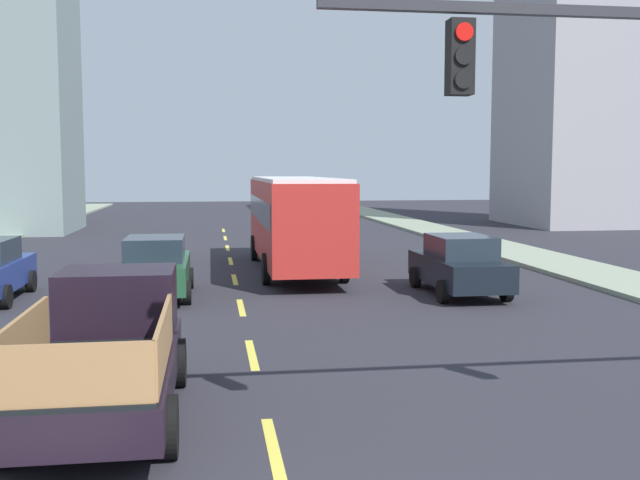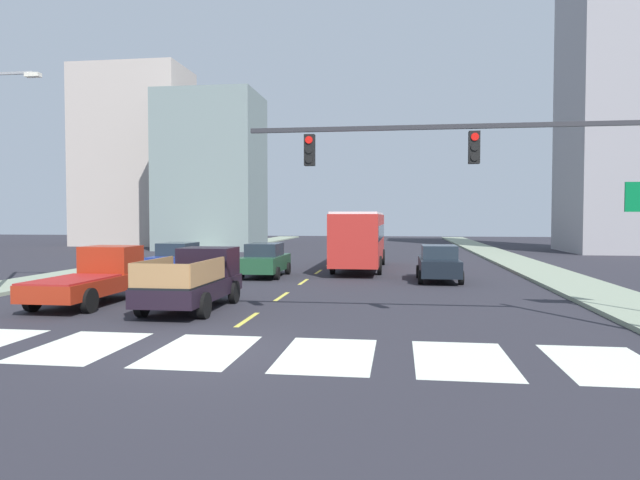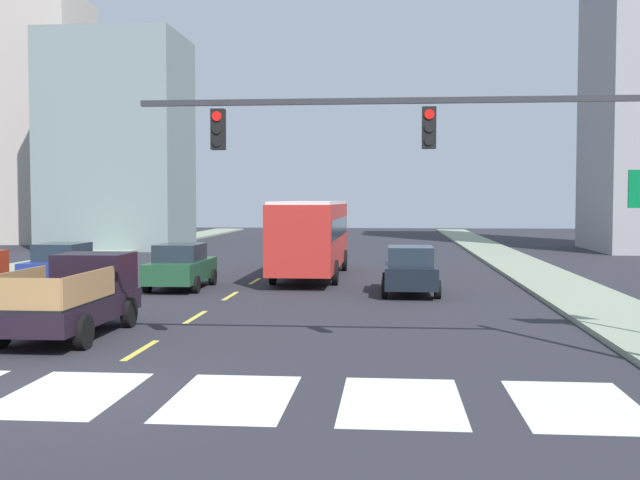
% 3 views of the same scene
% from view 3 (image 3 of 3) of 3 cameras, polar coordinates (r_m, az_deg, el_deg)
% --- Properties ---
extents(ground_plane, '(160.00, 160.00, 0.00)m').
position_cam_3_polar(ground_plane, '(14.67, -17.79, -10.59)').
color(ground_plane, '#292830').
extents(sidewalk_right, '(3.00, 110.00, 0.15)m').
position_cam_3_polar(sidewalk_right, '(31.98, 16.93, -3.13)').
color(sidewalk_right, gray).
rests_on(sidewalk_right, ground).
extents(crosswalk_stripe_3, '(2.03, 3.34, 0.01)m').
position_cam_3_polar(crosswalk_stripe_3, '(14.67, -17.79, -10.58)').
color(crosswalk_stripe_3, silver).
rests_on(crosswalk_stripe_3, ground).
extents(crosswalk_stripe_4, '(2.03, 3.34, 0.01)m').
position_cam_3_polar(crosswalk_stripe_4, '(13.82, -6.43, -11.29)').
color(crosswalk_stripe_4, silver).
rests_on(crosswalk_stripe_4, ground).
extents(crosswalk_stripe_5, '(2.03, 3.34, 0.01)m').
position_cam_3_polar(crosswalk_stripe_5, '(13.56, 5.92, -11.57)').
color(crosswalk_stripe_5, silver).
rests_on(crosswalk_stripe_5, ground).
extents(crosswalk_stripe_6, '(2.03, 3.34, 0.01)m').
position_cam_3_polar(crosswalk_stripe_6, '(13.91, 18.19, -11.33)').
color(crosswalk_stripe_6, silver).
rests_on(crosswalk_stripe_6, ground).
extents(lane_dash_0, '(0.16, 2.40, 0.01)m').
position_cam_3_polar(lane_dash_0, '(18.34, -12.88, -7.79)').
color(lane_dash_0, '#D9CA48').
rests_on(lane_dash_0, ground).
extents(lane_dash_1, '(0.16, 2.40, 0.01)m').
position_cam_3_polar(lane_dash_1, '(23.07, -9.03, -5.54)').
color(lane_dash_1, '#D9CA48').
rests_on(lane_dash_1, ground).
extents(lane_dash_2, '(0.16, 2.40, 0.01)m').
position_cam_3_polar(lane_dash_2, '(27.90, -6.51, -4.05)').
color(lane_dash_2, '#D9CA48').
rests_on(lane_dash_2, ground).
extents(lane_dash_3, '(0.16, 2.40, 0.01)m').
position_cam_3_polar(lane_dash_3, '(32.79, -4.75, -2.99)').
color(lane_dash_3, '#D9CA48').
rests_on(lane_dash_3, ground).
extents(lane_dash_4, '(0.16, 2.40, 0.01)m').
position_cam_3_polar(lane_dash_4, '(37.70, -3.45, -2.21)').
color(lane_dash_4, '#D9CA48').
rests_on(lane_dash_4, ground).
extents(lane_dash_5, '(0.16, 2.40, 0.01)m').
position_cam_3_polar(lane_dash_5, '(42.63, -2.45, -1.60)').
color(lane_dash_5, '#D9CA48').
rests_on(lane_dash_5, ground).
extents(lane_dash_6, '(0.16, 2.40, 0.01)m').
position_cam_3_polar(lane_dash_6, '(47.58, -1.66, -1.13)').
color(lane_dash_6, '#D9CA48').
rests_on(lane_dash_6, ground).
extents(lane_dash_7, '(0.16, 2.40, 0.01)m').
position_cam_3_polar(lane_dash_7, '(52.53, -1.01, -0.74)').
color(lane_dash_7, '#D9CA48').
rests_on(lane_dash_7, ground).
extents(pickup_stakebed, '(2.18, 5.20, 1.96)m').
position_cam_3_polar(pickup_stakebed, '(20.79, -17.28, -3.98)').
color(pickup_stakebed, black).
rests_on(pickup_stakebed, ground).
extents(city_bus, '(2.72, 10.80, 3.32)m').
position_cam_3_polar(city_bus, '(34.10, -0.63, 0.54)').
color(city_bus, '#B42822').
rests_on(city_bus, ground).
extents(sedan_near_right, '(2.02, 4.40, 1.72)m').
position_cam_3_polar(sedan_near_right, '(30.25, -10.07, -1.90)').
color(sedan_near_right, '#1F4B2F').
rests_on(sedan_near_right, ground).
extents(sedan_mid, '(2.02, 4.40, 1.72)m').
position_cam_3_polar(sedan_mid, '(28.39, 6.57, -2.19)').
color(sedan_mid, black).
rests_on(sedan_mid, ground).
extents(sedan_near_left, '(2.02, 4.40, 1.72)m').
position_cam_3_polar(sedan_near_left, '(31.82, -18.10, -1.76)').
color(sedan_near_left, navy).
rests_on(sedan_near_left, ground).
extents(traffic_signal_gantry, '(10.92, 0.27, 6.00)m').
position_cam_3_polar(traffic_signal_gantry, '(16.23, 12.39, 5.96)').
color(traffic_signal_gantry, '#2D2D33').
rests_on(traffic_signal_gantry, ground).
extents(block_mid_left, '(9.09, 7.42, 14.61)m').
position_cam_3_polar(block_mid_left, '(56.22, -14.48, 6.86)').
color(block_mid_left, gray).
rests_on(block_mid_left, ground).
extents(block_mid_right, '(11.57, 7.28, 19.10)m').
position_cam_3_polar(block_mid_right, '(66.88, -21.50, 8.04)').
color(block_mid_right, '#B4A89E').
rests_on(block_mid_right, ground).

